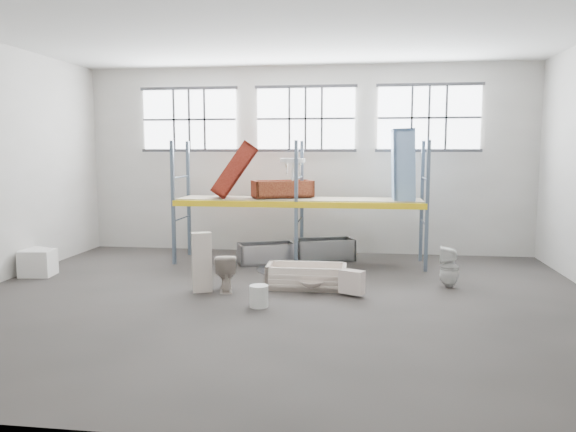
% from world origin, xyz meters
% --- Properties ---
extents(floor, '(12.00, 10.00, 0.10)m').
position_xyz_m(floor, '(0.00, 0.00, -0.05)').
color(floor, '#47423E').
rests_on(floor, ground).
extents(ceiling, '(12.00, 10.00, 0.10)m').
position_xyz_m(ceiling, '(0.00, 0.00, 5.05)').
color(ceiling, silver).
rests_on(ceiling, ground).
extents(wall_back, '(12.00, 0.10, 5.00)m').
position_xyz_m(wall_back, '(0.00, 5.05, 2.50)').
color(wall_back, '#B4AFA6').
rests_on(wall_back, ground).
extents(wall_front, '(12.00, 0.10, 5.00)m').
position_xyz_m(wall_front, '(0.00, -5.05, 2.50)').
color(wall_front, '#A8A49B').
rests_on(wall_front, ground).
extents(window_left, '(2.60, 0.04, 1.60)m').
position_xyz_m(window_left, '(-3.20, 4.94, 3.60)').
color(window_left, white).
rests_on(window_left, wall_back).
extents(window_mid, '(2.60, 0.04, 1.60)m').
position_xyz_m(window_mid, '(0.00, 4.94, 3.60)').
color(window_mid, white).
rests_on(window_mid, wall_back).
extents(window_right, '(2.60, 0.04, 1.60)m').
position_xyz_m(window_right, '(3.20, 4.94, 3.60)').
color(window_right, white).
rests_on(window_right, wall_back).
extents(rack_upright_la, '(0.08, 0.08, 3.00)m').
position_xyz_m(rack_upright_la, '(-3.00, 2.90, 1.50)').
color(rack_upright_la, slate).
rests_on(rack_upright_la, floor).
extents(rack_upright_lb, '(0.08, 0.08, 3.00)m').
position_xyz_m(rack_upright_lb, '(-3.00, 4.10, 1.50)').
color(rack_upright_lb, slate).
rests_on(rack_upright_lb, floor).
extents(rack_upright_ma, '(0.08, 0.08, 3.00)m').
position_xyz_m(rack_upright_ma, '(0.00, 2.90, 1.50)').
color(rack_upright_ma, slate).
rests_on(rack_upright_ma, floor).
extents(rack_upright_mb, '(0.08, 0.08, 3.00)m').
position_xyz_m(rack_upright_mb, '(0.00, 4.10, 1.50)').
color(rack_upright_mb, slate).
rests_on(rack_upright_mb, floor).
extents(rack_upright_ra, '(0.08, 0.08, 3.00)m').
position_xyz_m(rack_upright_ra, '(3.00, 2.90, 1.50)').
color(rack_upright_ra, slate).
rests_on(rack_upright_ra, floor).
extents(rack_upright_rb, '(0.08, 0.08, 3.00)m').
position_xyz_m(rack_upright_rb, '(3.00, 4.10, 1.50)').
color(rack_upright_rb, slate).
rests_on(rack_upright_rb, floor).
extents(rack_beam_front, '(6.00, 0.10, 0.14)m').
position_xyz_m(rack_beam_front, '(0.00, 2.90, 1.50)').
color(rack_beam_front, yellow).
rests_on(rack_beam_front, floor).
extents(rack_beam_back, '(6.00, 0.10, 0.14)m').
position_xyz_m(rack_beam_back, '(0.00, 4.10, 1.50)').
color(rack_beam_back, yellow).
rests_on(rack_beam_back, floor).
extents(shelf_deck, '(5.90, 1.10, 0.03)m').
position_xyz_m(shelf_deck, '(0.00, 3.50, 1.58)').
color(shelf_deck, gray).
rests_on(shelf_deck, floor).
extents(wet_patch, '(1.80, 1.80, 0.00)m').
position_xyz_m(wet_patch, '(0.00, 2.70, 0.00)').
color(wet_patch, black).
rests_on(wet_patch, floor).
extents(bathtub_beige, '(1.61, 0.78, 0.47)m').
position_xyz_m(bathtub_beige, '(0.44, 1.03, 0.24)').
color(bathtub_beige, beige).
rests_on(bathtub_beige, floor).
extents(cistern_spare, '(0.52, 0.39, 0.45)m').
position_xyz_m(cistern_spare, '(1.37, 0.48, 0.28)').
color(cistern_spare, beige).
rests_on(cistern_spare, bathtub_beige).
extents(sink_in_tub, '(0.63, 0.63, 0.16)m').
position_xyz_m(sink_in_tub, '(0.58, 0.64, 0.16)').
color(sink_in_tub, beige).
rests_on(sink_in_tub, bathtub_beige).
extents(toilet_beige, '(0.58, 0.81, 0.75)m').
position_xyz_m(toilet_beige, '(-1.12, 0.56, 0.37)').
color(toilet_beige, beige).
rests_on(toilet_beige, floor).
extents(cistern_tall, '(0.44, 0.37, 1.18)m').
position_xyz_m(cistern_tall, '(-1.57, 0.44, 0.59)').
color(cistern_tall, beige).
rests_on(cistern_tall, floor).
extents(toilet_white, '(0.43, 0.42, 0.84)m').
position_xyz_m(toilet_white, '(3.31, 1.44, 0.42)').
color(toilet_white, silver).
rests_on(toilet_white, floor).
extents(steel_tub_left, '(1.51, 1.12, 0.50)m').
position_xyz_m(steel_tub_left, '(-0.77, 3.27, 0.25)').
color(steel_tub_left, '#AFB1B6').
rests_on(steel_tub_left, floor).
extents(steel_tub_right, '(1.63, 1.15, 0.54)m').
position_xyz_m(steel_tub_right, '(0.59, 3.87, 0.27)').
color(steel_tub_right, '#999DA0').
rests_on(steel_tub_right, floor).
extents(rust_tub_flat, '(1.61, 1.21, 0.41)m').
position_xyz_m(rust_tub_flat, '(-0.43, 3.62, 1.82)').
color(rust_tub_flat, '#9C4E28').
rests_on(rust_tub_flat, shelf_deck).
extents(rust_tub_tilted, '(1.29, 0.90, 1.44)m').
position_xyz_m(rust_tub_tilted, '(-1.59, 3.45, 2.29)').
color(rust_tub_tilted, maroon).
rests_on(rust_tub_tilted, shelf_deck).
extents(sink_on_shelf, '(0.61, 0.48, 0.53)m').
position_xyz_m(sink_on_shelf, '(-0.12, 3.16, 2.09)').
color(sink_on_shelf, white).
rests_on(sink_on_shelf, rust_tub_flat).
extents(blue_tub_upright, '(0.57, 0.83, 1.76)m').
position_xyz_m(blue_tub_upright, '(2.48, 3.46, 2.40)').
color(blue_tub_upright, '#7CA0CE').
rests_on(blue_tub_upright, shelf_deck).
extents(bucket, '(0.39, 0.39, 0.39)m').
position_xyz_m(bucket, '(-0.25, -0.47, 0.19)').
color(bucket, silver).
rests_on(bucket, floor).
extents(carton_near, '(0.74, 0.66, 0.58)m').
position_xyz_m(carton_near, '(-5.57, 1.28, 0.29)').
color(carton_near, white).
rests_on(carton_near, floor).
extents(carton_far, '(0.82, 0.82, 0.55)m').
position_xyz_m(carton_far, '(-5.99, 1.53, 0.28)').
color(carton_far, silver).
rests_on(carton_far, floor).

